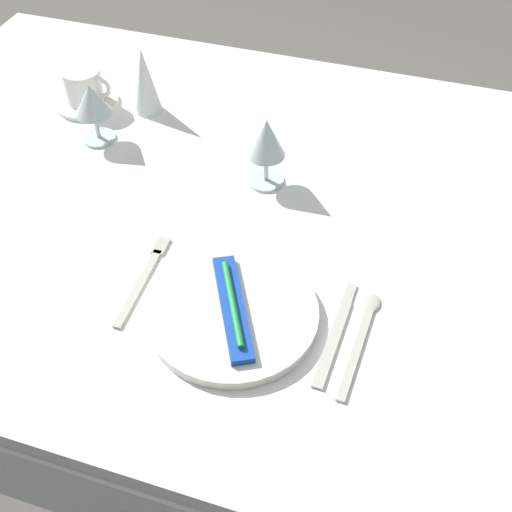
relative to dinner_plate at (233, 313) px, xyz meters
name	(u,v)px	position (x,y,z in m)	size (l,w,h in m)	color
ground_plane	(274,419)	(0.01, 0.26, -0.75)	(6.00, 6.00, 0.00)	slate
dining_table	(281,244)	(0.01, 0.26, -0.09)	(1.80, 1.11, 0.74)	white
dinner_plate	(233,313)	(0.00, 0.00, 0.00)	(0.27, 0.27, 0.02)	white
toothbrush_package	(233,306)	(0.00, 0.00, 0.02)	(0.13, 0.20, 0.02)	blue
fork_outer	(145,276)	(-0.17, 0.04, -0.01)	(0.02, 0.21, 0.00)	beige
dinner_knife	(335,335)	(0.16, 0.01, -0.01)	(0.03, 0.21, 0.00)	beige
spoon_soup	(363,331)	(0.20, 0.03, -0.01)	(0.03, 0.21, 0.01)	beige
saucer_left	(87,102)	(-0.51, 0.47, 0.00)	(0.14, 0.14, 0.01)	white
coffee_cup_left	(84,86)	(-0.50, 0.47, 0.04)	(0.11, 0.08, 0.07)	white
wine_glass_centre	(92,103)	(-0.42, 0.36, 0.08)	(0.08, 0.08, 0.13)	silver
wine_glass_left	(266,141)	(-0.05, 0.33, 0.09)	(0.07, 0.07, 0.14)	silver
napkin_folded	(145,80)	(-0.37, 0.49, 0.06)	(0.06, 0.06, 0.15)	white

